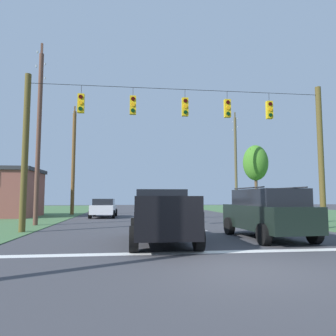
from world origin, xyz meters
TOP-DOWN VIEW (x-y plane):
  - ground_plane at (0.00, 0.00)m, footprint 120.00×120.00m
  - stop_bar_stripe at (0.00, 2.34)m, footprint 13.48×0.45m
  - lane_dash_0 at (0.00, 8.34)m, footprint 2.50×0.15m
  - lane_dash_1 at (0.00, 15.92)m, footprint 2.50×0.15m
  - lane_dash_2 at (0.00, 24.30)m, footprint 2.50×0.15m
  - lane_dash_3 at (0.00, 29.24)m, footprint 2.50×0.15m
  - lane_dash_4 at (0.00, 36.84)m, footprint 2.50×0.15m
  - overhead_signal_span at (-0.02, 8.57)m, footprint 15.54×0.31m
  - pickup_truck at (-1.44, 4.50)m, footprint 2.36×5.43m
  - suv_black at (2.90, 5.06)m, footprint 2.43×4.90m
  - distant_car_crossing_white at (-4.70, 19.37)m, footprint 2.09×4.33m
  - utility_pole_mid_right at (8.49, 24.78)m, footprint 0.27×1.73m
  - utility_pole_near_left at (-8.06, 12.24)m, footprint 0.27×1.96m
  - utility_pole_mid_left at (-7.93, 23.39)m, footprint 0.34×1.55m
  - tree_roadside_far_right at (11.75, 27.41)m, footprint 2.85×2.85m

SIDE VIEW (x-z plane):
  - ground_plane at x=0.00m, z-range 0.00..0.00m
  - stop_bar_stripe at x=0.00m, z-range 0.00..0.01m
  - lane_dash_0 at x=0.00m, z-range 0.00..0.01m
  - lane_dash_1 at x=0.00m, z-range 0.00..0.01m
  - lane_dash_2 at x=0.00m, z-range 0.00..0.01m
  - lane_dash_3 at x=0.00m, z-range 0.00..0.01m
  - lane_dash_4 at x=0.00m, z-range 0.00..0.01m
  - distant_car_crossing_white at x=-4.70m, z-range 0.03..1.55m
  - pickup_truck at x=-1.44m, z-range -0.01..1.94m
  - suv_black at x=2.90m, z-range 0.03..2.09m
  - overhead_signal_span at x=-0.02m, z-range 0.56..8.25m
  - utility_pole_mid_left at x=-7.93m, z-range -0.15..10.23m
  - utility_pole_mid_right at x=8.49m, z-range 0.02..10.72m
  - tree_roadside_far_right at x=11.75m, z-range 1.72..9.34m
  - utility_pole_near_left at x=-8.06m, z-range 0.03..11.11m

